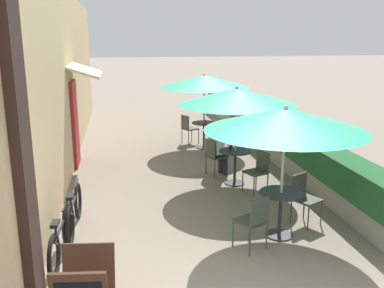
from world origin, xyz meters
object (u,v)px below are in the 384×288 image
patio_umbrella_near (285,119)px  cafe_chair_near_right (304,195)px  cafe_chair_mid_right (258,169)px  cafe_chair_far_right (221,135)px  cafe_chair_near_left (254,219)px  cafe_chair_far_left (188,127)px  cafe_chair_mid_left (214,154)px  patio_umbrella_far (204,81)px  bicycle_leaning (61,239)px  patio_table_mid (235,161)px  patio_umbrella_mid (237,96)px  bicycle_second (74,211)px  patio_table_far (204,131)px  patio_table_near (281,206)px  seated_patron_mid_left (218,146)px  coffee_cup_mid (231,147)px  coffee_cup_far (205,121)px

patio_umbrella_near → cafe_chair_near_right: 1.57m
cafe_chair_mid_right → cafe_chair_far_right: 3.13m
cafe_chair_near_left → cafe_chair_far_left: size_ratio=1.00×
cafe_chair_mid_left → patio_umbrella_far: patio_umbrella_far is taller
cafe_chair_mid_right → bicycle_leaning: bearing=98.5°
patio_table_mid → cafe_chair_mid_right: cafe_chair_mid_right is taller
patio_umbrella_mid → bicycle_second: patio_umbrella_mid is taller
cafe_chair_near_left → cafe_chair_near_right: (1.14, 0.79, 0.00)m
patio_table_mid → patio_table_far: size_ratio=1.00×
patio_table_near → seated_patron_mid_left: seated_patron_mid_left is taller
patio_umbrella_mid → coffee_cup_mid: size_ratio=27.77×
cafe_chair_near_right → cafe_chair_mid_right: same height
cafe_chair_mid_right → coffee_cup_mid: (-0.39, 0.75, 0.28)m
coffee_cup_far → patio_umbrella_mid: bearing=-89.0°
patio_table_far → patio_umbrella_far: patio_umbrella_far is taller
patio_umbrella_near → bicycle_second: patio_umbrella_near is taller
patio_umbrella_near → seated_patron_mid_left: bearing=94.8°
patio_table_near → patio_umbrella_mid: patio_umbrella_mid is taller
patio_umbrella_mid → cafe_chair_mid_left: size_ratio=2.87×
patio_umbrella_near → coffee_cup_mid: size_ratio=27.77×
cafe_chair_near_left → bicycle_second: bearing=128.0°
cafe_chair_mid_left → patio_table_far: 2.51m
patio_umbrella_far → coffee_cup_far: bearing=-78.1°
bicycle_second → cafe_chair_near_right: bearing=-3.9°
patio_table_mid → cafe_chair_mid_right: size_ratio=0.86×
cafe_chair_mid_right → cafe_chair_near_right: bearing=168.5°
cafe_chair_near_right → patio_table_far: 5.32m
seated_patron_mid_left → cafe_chair_far_left: bearing=161.9°
cafe_chair_mid_left → patio_table_mid: bearing=6.3°
cafe_chair_near_right → bicycle_second: size_ratio=0.52×
coffee_cup_far → cafe_chair_near_right: bearing=-82.7°
patio_table_mid → patio_table_near: bearing=-88.9°
patio_table_far → bicycle_leaning: 6.73m
cafe_chair_near_left → patio_umbrella_mid: size_ratio=0.35×
patio_table_far → coffee_cup_far: bearing=-78.1°
cafe_chair_near_right → coffee_cup_far: cafe_chair_near_right is taller
patio_umbrella_mid → cafe_chair_mid_right: 1.57m
patio_table_near → coffee_cup_far: (-0.10, 5.60, 0.28)m
patio_umbrella_far → cafe_chair_far_left: size_ratio=2.87×
cafe_chair_mid_left → cafe_chair_far_left: (-0.10, 3.09, 0.00)m
cafe_chair_near_right → bicycle_second: cafe_chair_near_right is taller
patio_umbrella_near → cafe_chair_far_left: 6.44m
patio_table_mid → cafe_chair_far_left: cafe_chair_far_left is taller
cafe_chair_far_left → coffee_cup_far: 0.81m
cafe_chair_far_right → patio_table_near: bearing=152.0°
cafe_chair_mid_left → seated_patron_mid_left: 0.20m
cafe_chair_near_left → cafe_chair_mid_left: same height
seated_patron_mid_left → bicycle_leaning: 4.64m
patio_umbrella_far → coffee_cup_far: 1.13m
patio_umbrella_mid → coffee_cup_far: 3.24m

